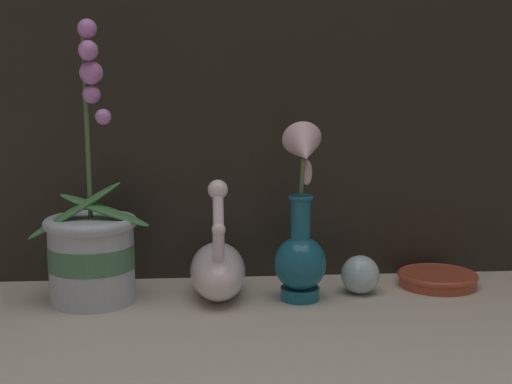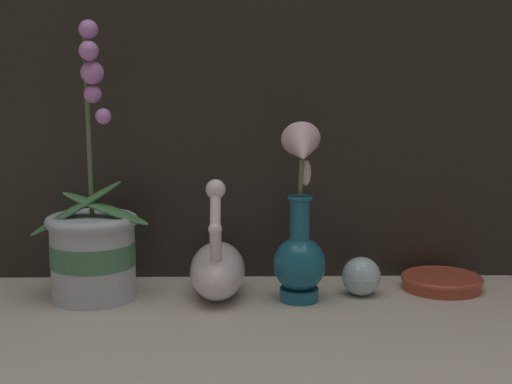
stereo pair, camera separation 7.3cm
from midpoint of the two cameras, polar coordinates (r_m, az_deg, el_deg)
The scene contains 6 objects.
ground_plane at distance 1.19m, azimuth 3.76°, elevation -9.92°, with size 2.80×2.80×0.00m, color #BCB2A3.
orchid_potted_plant at distance 1.27m, azimuth -11.32°, elevation -4.15°, with size 0.22×0.16×0.48m.
swan_figurine at distance 1.27m, azimuth -1.44°, elevation -5.99°, with size 0.10×0.20×0.22m.
blue_vase at distance 1.23m, azimuth 5.25°, elevation -3.61°, with size 0.09×0.12×0.31m.
glass_sphere at distance 1.30m, azimuth 10.04°, elevation -6.67°, with size 0.07×0.07×0.07m.
amber_dish at distance 1.38m, azimuth 16.13°, elevation -6.87°, with size 0.15×0.15×0.03m.
Camera 2 is at (-0.06, -1.12, 0.39)m, focal length 50.00 mm.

